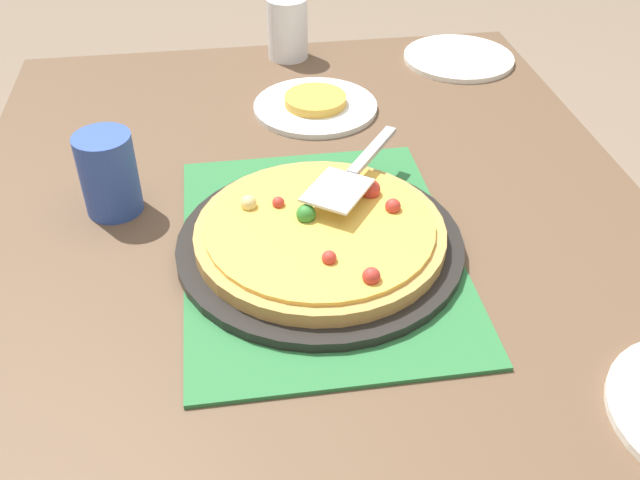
# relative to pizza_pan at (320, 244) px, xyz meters

# --- Properties ---
(dining_table) EXTENTS (1.40, 1.00, 0.75)m
(dining_table) POSITION_rel_pizza_pan_xyz_m (0.00, 0.00, -0.12)
(dining_table) COLOR brown
(dining_table) RESTS_ON ground_plane
(placemat) EXTENTS (0.48, 0.36, 0.01)m
(placemat) POSITION_rel_pizza_pan_xyz_m (0.00, 0.00, -0.01)
(placemat) COLOR #2D753D
(placemat) RESTS_ON dining_table
(pizza_pan) EXTENTS (0.38, 0.38, 0.01)m
(pizza_pan) POSITION_rel_pizza_pan_xyz_m (0.00, 0.00, 0.00)
(pizza_pan) COLOR black
(pizza_pan) RESTS_ON placemat
(pizza) EXTENTS (0.33, 0.33, 0.05)m
(pizza) POSITION_rel_pizza_pan_xyz_m (0.00, -0.00, 0.02)
(pizza) COLOR tan
(pizza) RESTS_ON pizza_pan
(plate_far_right) EXTENTS (0.22, 0.22, 0.01)m
(plate_far_right) POSITION_rel_pizza_pan_xyz_m (0.40, -0.05, -0.01)
(plate_far_right) COLOR white
(plate_far_right) RESTS_ON dining_table
(plate_side) EXTENTS (0.22, 0.22, 0.01)m
(plate_side) POSITION_rel_pizza_pan_xyz_m (0.57, -0.37, -0.01)
(plate_side) COLOR white
(plate_side) RESTS_ON dining_table
(served_slice_right) EXTENTS (0.11, 0.11, 0.02)m
(served_slice_right) POSITION_rel_pizza_pan_xyz_m (0.40, -0.05, 0.01)
(served_slice_right) COLOR gold
(served_slice_right) RESTS_ON plate_far_right
(cup_near) EXTENTS (0.08, 0.08, 0.12)m
(cup_near) POSITION_rel_pizza_pan_xyz_m (0.64, -0.03, 0.05)
(cup_near) COLOR white
(cup_near) RESTS_ON dining_table
(cup_corner) EXTENTS (0.08, 0.08, 0.12)m
(cup_corner) POSITION_rel_pizza_pan_xyz_m (0.14, 0.28, 0.05)
(cup_corner) COLOR #3351AD
(cup_corner) RESTS_ON dining_table
(pizza_server) EXTENTS (0.21, 0.17, 0.01)m
(pizza_server) POSITION_rel_pizza_pan_xyz_m (0.08, -0.06, 0.06)
(pizza_server) COLOR silver
(pizza_server) RESTS_ON pizza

